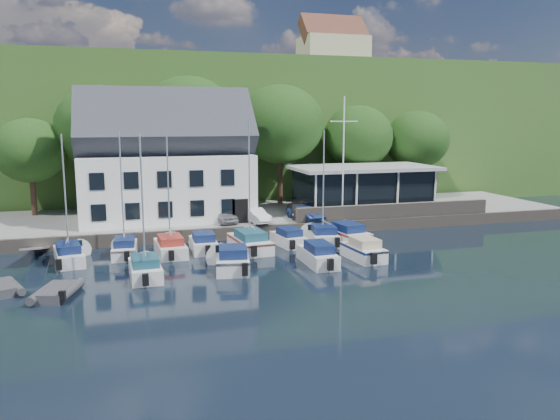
# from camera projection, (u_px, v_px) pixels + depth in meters

# --- Properties ---
(ground) EXTENTS (180.00, 180.00, 0.00)m
(ground) POSITION_uv_depth(u_px,v_px,m) (307.00, 275.00, 33.49)
(ground) COLOR black
(ground) RESTS_ON ground
(quay) EXTENTS (60.00, 13.00, 1.00)m
(quay) POSITION_uv_depth(u_px,v_px,m) (245.00, 218.00, 49.99)
(quay) COLOR gray
(quay) RESTS_ON ground
(quay_face) EXTENTS (60.00, 0.30, 1.00)m
(quay_face) POSITION_uv_depth(u_px,v_px,m) (263.00, 232.00, 43.83)
(quay_face) COLOR #675D52
(quay_face) RESTS_ON ground
(hillside) EXTENTS (160.00, 75.00, 16.00)m
(hillside) POSITION_uv_depth(u_px,v_px,m) (186.00, 127.00, 90.88)
(hillside) COLOR #365921
(hillside) RESTS_ON ground
(field_patch) EXTENTS (50.00, 30.00, 0.30)m
(field_patch) POSITION_uv_depth(u_px,v_px,m) (224.00, 81.00, 99.30)
(field_patch) COLOR olive
(field_patch) RESTS_ON hillside
(farmhouse) EXTENTS (10.40, 7.00, 8.20)m
(farmhouse) POSITION_uv_depth(u_px,v_px,m) (333.00, 50.00, 85.45)
(farmhouse) COLOR beige
(farmhouse) RESTS_ON hillside
(harbor_building) EXTENTS (14.40, 8.20, 8.70)m
(harbor_building) POSITION_uv_depth(u_px,v_px,m) (166.00, 168.00, 46.31)
(harbor_building) COLOR white
(harbor_building) RESTS_ON quay
(club_pavilion) EXTENTS (13.20, 7.20, 4.10)m
(club_pavilion) POSITION_uv_depth(u_px,v_px,m) (363.00, 188.00, 51.16)
(club_pavilion) COLOR black
(club_pavilion) RESTS_ON quay
(seawall) EXTENTS (18.00, 0.50, 1.20)m
(seawall) POSITION_uv_depth(u_px,v_px,m) (395.00, 210.00, 47.32)
(seawall) COLOR #675D52
(seawall) RESTS_ON quay
(gangway) EXTENTS (1.20, 6.00, 1.40)m
(gangway) POSITION_uv_depth(u_px,v_px,m) (38.00, 258.00, 37.49)
(gangway) COLOR silver
(gangway) RESTS_ON ground
(car_silver) EXTENTS (2.19, 4.04, 1.30)m
(car_silver) POSITION_uv_depth(u_px,v_px,m) (223.00, 215.00, 44.97)
(car_silver) COLOR #A6A6AB
(car_silver) RESTS_ON quay
(car_white) EXTENTS (2.07, 3.82, 1.19)m
(car_white) POSITION_uv_depth(u_px,v_px,m) (256.00, 215.00, 44.92)
(car_white) COLOR silver
(car_white) RESTS_ON quay
(car_dgrey) EXTENTS (2.15, 4.33, 1.21)m
(car_dgrey) POSITION_uv_depth(u_px,v_px,m) (298.00, 210.00, 47.35)
(car_dgrey) COLOR #323338
(car_dgrey) RESTS_ON quay
(car_blue) EXTENTS (2.33, 3.76, 1.20)m
(car_blue) POSITION_uv_depth(u_px,v_px,m) (307.00, 213.00, 46.25)
(car_blue) COLOR #2D488A
(car_blue) RESTS_ON quay
(flagpole) EXTENTS (2.47, 0.20, 10.30)m
(flagpole) POSITION_uv_depth(u_px,v_px,m) (343.00, 159.00, 45.89)
(flagpole) COLOR white
(flagpole) RESTS_ON quay
(tree_0) EXTENTS (6.25, 6.25, 8.55)m
(tree_0) POSITION_uv_depth(u_px,v_px,m) (31.00, 167.00, 47.74)
(tree_0) COLOR black
(tree_0) RESTS_ON quay
(tree_1) EXTENTS (8.39, 8.39, 11.46)m
(tree_1) POSITION_uv_depth(u_px,v_px,m) (103.00, 149.00, 49.72)
(tree_1) COLOR black
(tree_1) RESTS_ON quay
(tree_2) EXTENTS (9.16, 9.16, 12.51)m
(tree_2) POSITION_uv_depth(u_px,v_px,m) (189.00, 142.00, 52.64)
(tree_2) COLOR black
(tree_2) RESTS_ON quay
(tree_3) EXTENTS (8.63, 8.63, 11.80)m
(tree_3) POSITION_uv_depth(u_px,v_px,m) (280.00, 145.00, 54.01)
(tree_3) COLOR black
(tree_3) RESTS_ON quay
(tree_4) EXTENTS (7.20, 7.20, 9.84)m
(tree_4) POSITION_uv_depth(u_px,v_px,m) (358.00, 153.00, 56.75)
(tree_4) COLOR black
(tree_4) RESTS_ON quay
(tree_5) EXTENTS (6.81, 6.81, 9.30)m
(tree_5) POSITION_uv_depth(u_px,v_px,m) (416.00, 155.00, 58.27)
(tree_5) COLOR black
(tree_5) RESTS_ON quay
(boat_r1_0) EXTENTS (2.85, 6.44, 8.38)m
(boat_r1_0) POSITION_uv_depth(u_px,v_px,m) (65.00, 201.00, 35.60)
(boat_r1_0) COLOR silver
(boat_r1_0) RESTS_ON ground
(boat_r1_1) EXTENTS (2.07, 5.60, 8.23)m
(boat_r1_1) POSITION_uv_depth(u_px,v_px,m) (122.00, 198.00, 37.37)
(boat_r1_1) COLOR silver
(boat_r1_1) RESTS_ON ground
(boat_r1_2) EXTENTS (2.39, 6.15, 8.59)m
(boat_r1_2) POSITION_uv_depth(u_px,v_px,m) (169.00, 194.00, 37.70)
(boat_r1_2) COLOR silver
(boat_r1_2) RESTS_ON ground
(boat_r1_3) EXTENTS (1.98, 5.09, 1.40)m
(boat_r1_3) POSITION_uv_depth(u_px,v_px,m) (203.00, 242.00, 39.34)
(boat_r1_3) COLOR silver
(boat_r1_3) RESTS_ON ground
(boat_r1_4) EXTENTS (3.02, 6.97, 9.35)m
(boat_r1_4) POSITION_uv_depth(u_px,v_px,m) (249.00, 187.00, 38.91)
(boat_r1_4) COLOR silver
(boat_r1_4) RESTS_ON ground
(boat_r1_5) EXTENTS (2.51, 5.30, 1.36)m
(boat_r1_5) POSITION_uv_depth(u_px,v_px,m) (288.00, 237.00, 41.13)
(boat_r1_5) COLOR silver
(boat_r1_5) RESTS_ON ground
(boat_r1_6) EXTENTS (3.01, 5.81, 8.95)m
(boat_r1_6) POSITION_uv_depth(u_px,v_px,m) (323.00, 186.00, 41.07)
(boat_r1_6) COLOR silver
(boat_r1_6) RESTS_ON ground
(boat_r1_7) EXTENTS (3.14, 6.72, 1.56)m
(boat_r1_7) POSITION_uv_depth(u_px,v_px,m) (347.00, 232.00, 42.25)
(boat_r1_7) COLOR silver
(boat_r1_7) RESTS_ON ground
(boat_r2_1) EXTENTS (2.16, 5.74, 8.59)m
(boat_r2_1) POSITION_uv_depth(u_px,v_px,m) (143.00, 208.00, 32.12)
(boat_r2_1) COLOR silver
(boat_r2_1) RESTS_ON ground
(boat_r2_2) EXTENTS (3.10, 5.74, 1.57)m
(boat_r2_2) POSITION_uv_depth(u_px,v_px,m) (232.00, 258.00, 34.37)
(boat_r2_2) COLOR silver
(boat_r2_2) RESTS_ON ground
(boat_r2_3) EXTENTS (1.78, 6.00, 1.51)m
(boat_r2_3) POSITION_uv_depth(u_px,v_px,m) (318.00, 253.00, 35.82)
(boat_r2_3) COLOR silver
(boat_r2_3) RESTS_ON ground
(boat_r2_4) EXTENTS (2.36, 5.32, 1.54)m
(boat_r2_4) POSITION_uv_depth(u_px,v_px,m) (363.00, 248.00, 37.02)
(boat_r2_4) COLOR silver
(boat_r2_4) RESTS_ON ground
(dinghy_0) EXTENTS (2.84, 3.51, 0.71)m
(dinghy_0) POSITION_uv_depth(u_px,v_px,m) (2.00, 286.00, 30.05)
(dinghy_0) COLOR #39393E
(dinghy_0) RESTS_ON ground
(dinghy_1) EXTENTS (2.80, 3.69, 0.76)m
(dinghy_1) POSITION_uv_depth(u_px,v_px,m) (57.00, 290.00, 29.24)
(dinghy_1) COLOR #39393E
(dinghy_1) RESTS_ON ground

